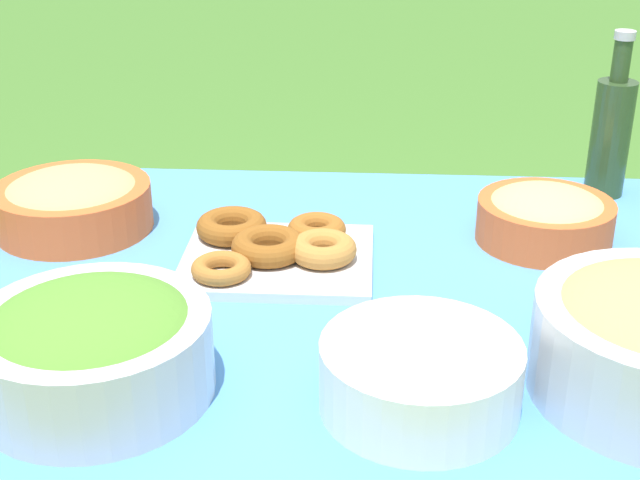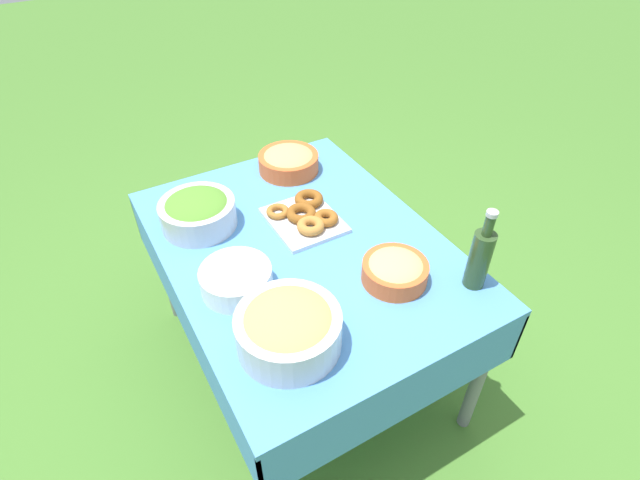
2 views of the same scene
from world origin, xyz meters
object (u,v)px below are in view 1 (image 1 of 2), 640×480
object	(u,v)px
plate_stack	(420,376)
olive_oil_bottle	(611,132)
donut_platter	(275,248)
bread_bowl	(73,202)
pasta_bowl	(545,216)
salad_bowl	(93,345)

from	to	relation	value
plate_stack	olive_oil_bottle	world-z (taller)	olive_oil_bottle
donut_platter	bread_bowl	world-z (taller)	bread_bowl
plate_stack	olive_oil_bottle	bearing A→B (deg)	-118.00
plate_stack	bread_bowl	world-z (taller)	bread_bowl
pasta_bowl	plate_stack	world-z (taller)	pasta_bowl
plate_stack	bread_bowl	distance (m)	0.74
bread_bowl	plate_stack	bearing A→B (deg)	139.55
salad_bowl	bread_bowl	world-z (taller)	salad_bowl
plate_stack	olive_oil_bottle	size ratio (longest dim) A/B	0.78
olive_oil_bottle	bread_bowl	size ratio (longest dim) A/B	1.15
donut_platter	olive_oil_bottle	distance (m)	0.67
salad_bowl	pasta_bowl	xyz separation A→B (m)	(-0.61, -0.47, -0.02)
pasta_bowl	olive_oil_bottle	size ratio (longest dim) A/B	0.73
olive_oil_bottle	bread_bowl	bearing A→B (deg)	13.04
donut_platter	bread_bowl	distance (m)	0.37
salad_bowl	plate_stack	size ratio (longest dim) A/B	1.20
plate_stack	olive_oil_bottle	distance (m)	0.79
salad_bowl	bread_bowl	bearing A→B (deg)	-69.62
salad_bowl	donut_platter	size ratio (longest dim) A/B	0.97
olive_oil_bottle	bread_bowl	distance (m)	0.96
donut_platter	plate_stack	bearing A→B (deg)	119.45
donut_platter	plate_stack	distance (m)	0.43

